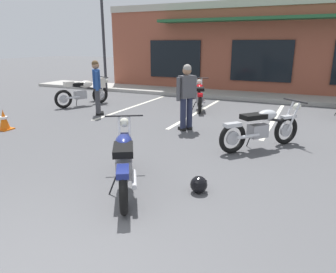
% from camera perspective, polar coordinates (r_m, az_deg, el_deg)
% --- Properties ---
extents(ground_plane, '(80.00, 80.00, 0.00)m').
position_cam_1_polar(ground_plane, '(6.25, 2.65, -3.94)').
color(ground_plane, '#515154').
extents(sidewalk_kerb, '(22.00, 1.80, 0.14)m').
position_cam_1_polar(sidewalk_kerb, '(13.63, 15.31, 6.93)').
color(sidewalk_kerb, '#A8A59E').
rests_on(sidewalk_kerb, ground_plane).
extents(brick_storefront_building, '(14.89, 6.43, 3.91)m').
position_cam_1_polar(brick_storefront_building, '(17.06, 17.98, 14.88)').
color(brick_storefront_building, brown).
rests_on(brick_storefront_building, ground_plane).
extents(painted_stall_lines, '(7.33, 4.80, 0.01)m').
position_cam_1_polar(painted_stall_lines, '(10.17, 11.76, 3.72)').
color(painted_stall_lines, silver).
rests_on(painted_stall_lines, ground_plane).
extents(motorcycle_foreground_classic, '(1.34, 1.87, 0.98)m').
position_cam_1_polar(motorcycle_foreground_classic, '(4.87, -7.83, -4.28)').
color(motorcycle_foreground_classic, black).
rests_on(motorcycle_foreground_classic, ground_plane).
extents(motorcycle_red_sportbike, '(1.05, 2.02, 0.98)m').
position_cam_1_polar(motorcycle_red_sportbike, '(10.96, 5.66, 7.32)').
color(motorcycle_red_sportbike, black).
rests_on(motorcycle_red_sportbike, ground_plane).
extents(motorcycle_black_cruiser, '(1.55, 1.74, 0.98)m').
position_cam_1_polar(motorcycle_black_cruiser, '(7.00, 16.45, 1.58)').
color(motorcycle_black_cruiser, black).
rests_on(motorcycle_black_cruiser, ground_plane).
extents(motorcycle_orange_scrambler, '(1.12, 1.99, 0.98)m').
position_cam_1_polar(motorcycle_orange_scrambler, '(11.94, -14.63, 7.94)').
color(motorcycle_orange_scrambler, black).
rests_on(motorcycle_orange_scrambler, ground_plane).
extents(person_in_black_shirt, '(0.42, 0.56, 1.68)m').
position_cam_1_polar(person_in_black_shirt, '(8.09, 3.35, 7.69)').
color(person_in_black_shirt, black).
rests_on(person_in_black_shirt, ground_plane).
extents(person_in_shorts_foreground, '(0.45, 0.53, 1.68)m').
position_cam_1_polar(person_in_shorts_foreground, '(10.16, -12.64, 9.09)').
color(person_in_shorts_foreground, black).
rests_on(person_in_shorts_foreground, ground_plane).
extents(helmet_on_pavement, '(0.26, 0.26, 0.26)m').
position_cam_1_polar(helmet_on_pavement, '(4.85, 5.54, -8.54)').
color(helmet_on_pavement, black).
rests_on(helmet_on_pavement, ground_plane).
extents(traffic_cone, '(0.34, 0.34, 0.53)m').
position_cam_1_polar(traffic_cone, '(9.27, -27.31, 2.64)').
color(traffic_cone, orange).
rests_on(traffic_cone, ground_plane).
extents(parking_lot_lamp_post, '(0.24, 0.76, 4.91)m').
position_cam_1_polar(parking_lot_lamp_post, '(14.96, -11.91, 19.91)').
color(parking_lot_lamp_post, '#2D2D33').
rests_on(parking_lot_lamp_post, ground_plane).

